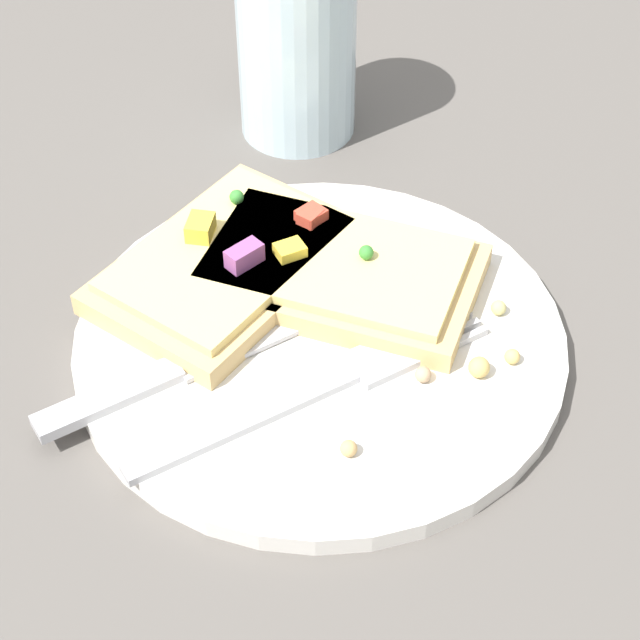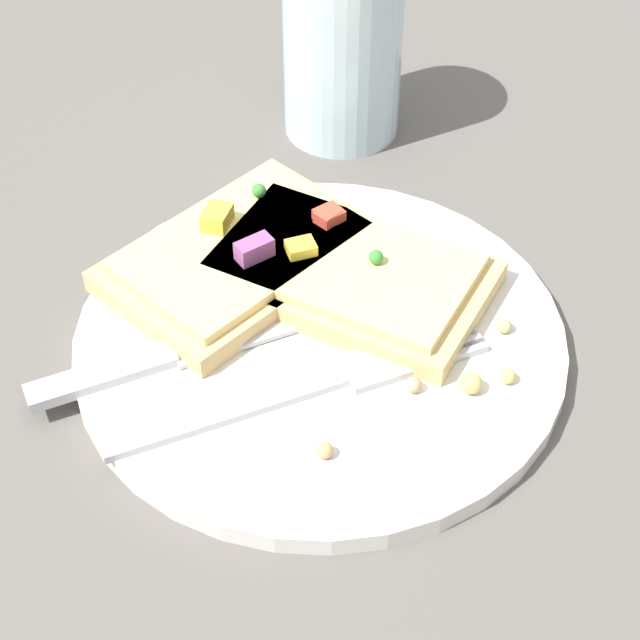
{
  "view_description": "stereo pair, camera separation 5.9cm",
  "coord_description": "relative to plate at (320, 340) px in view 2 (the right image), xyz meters",
  "views": [
    {
      "loc": [
        0.41,
        0.09,
        0.44
      ],
      "look_at": [
        0.0,
        0.0,
        0.02
      ],
      "focal_mm": 60.0,
      "sensor_mm": 36.0,
      "label": 1
    },
    {
      "loc": [
        0.39,
        0.15,
        0.44
      ],
      "look_at": [
        0.0,
        0.0,
        0.02
      ],
      "focal_mm": 60.0,
      "sensor_mm": 36.0,
      "label": 2
    }
  ],
  "objects": [
    {
      "name": "pizza_slice_corner",
      "position": [
        -0.04,
        -0.06,
        0.02
      ],
      "size": [
        0.18,
        0.15,
        0.03
      ],
      "rotation": [
        0.0,
        0.0,
        5.87
      ],
      "color": "tan",
      "rests_on": "plate"
    },
    {
      "name": "knife",
      "position": [
        0.04,
        -0.06,
        0.01
      ],
      "size": [
        0.16,
        0.17,
        0.01
      ],
      "rotation": [
        0.0,
        0.0,
        8.63
      ],
      "color": "#B7B7BC",
      "rests_on": "plate"
    },
    {
      "name": "plate",
      "position": [
        0.0,
        0.0,
        0.0
      ],
      "size": [
        0.28,
        0.28,
        0.01
      ],
      "color": "silver",
      "rests_on": "ground"
    },
    {
      "name": "fork",
      "position": [
        0.04,
        0.01,
        0.01
      ],
      "size": [
        0.16,
        0.17,
        0.01
      ],
      "rotation": [
        0.0,
        0.0,
        8.61
      ],
      "color": "#B7B7BC",
      "rests_on": "plate"
    },
    {
      "name": "pizza_slice_main",
      "position": [
        -0.04,
        0.0,
        0.02
      ],
      "size": [
        0.12,
        0.17,
        0.03
      ],
      "rotation": [
        0.0,
        0.0,
        1.44
      ],
      "color": "tan",
      "rests_on": "plate"
    },
    {
      "name": "crumb_scatter",
      "position": [
        0.02,
        0.08,
        0.01
      ],
      "size": [
        0.13,
        0.08,
        0.01
      ],
      "color": "tan",
      "rests_on": "plate"
    },
    {
      "name": "ground_plane",
      "position": [
        0.0,
        0.0,
        -0.01
      ],
      "size": [
        4.0,
        4.0,
        0.0
      ],
      "primitive_type": "plane",
      "color": "#56514C"
    },
    {
      "name": "drinking_glass",
      "position": [
        -0.21,
        -0.06,
        0.06
      ],
      "size": [
        0.08,
        0.08,
        0.13
      ],
      "color": "silver",
      "rests_on": "ground"
    }
  ]
}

